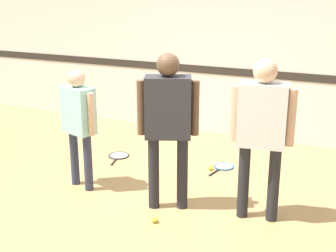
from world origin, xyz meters
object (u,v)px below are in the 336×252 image
(person_student_left, at_px, (79,116))
(racket_spare_on_floor, at_px, (223,167))
(tennis_ball_near_instructor, at_px, (154,220))
(racket_second_spare, at_px, (118,156))
(tennis_ball_by_spare_racket, at_px, (210,168))
(person_instructor, at_px, (168,115))
(person_student_right, at_px, (262,123))

(person_student_left, bearing_deg, racket_spare_on_floor, 61.03)
(tennis_ball_near_instructor, bearing_deg, racket_second_spare, 130.98)
(racket_second_spare, relative_size, tennis_ball_by_spare_racket, 8.11)
(person_student_left, xyz_separation_m, tennis_ball_by_spare_racket, (1.23, 1.12, -0.85))
(tennis_ball_by_spare_racket, bearing_deg, person_instructor, -93.45)
(tennis_ball_by_spare_racket, bearing_deg, person_student_right, -49.61)
(person_instructor, distance_m, racket_second_spare, 1.98)
(person_student_right, relative_size, racket_spare_on_floor, 3.12)
(racket_second_spare, xyz_separation_m, tennis_ball_near_instructor, (1.29, -1.49, 0.02))
(person_student_right, distance_m, tennis_ball_by_spare_racket, 1.67)
(person_instructor, height_order, person_student_right, person_instructor)
(person_student_right, height_order, tennis_ball_by_spare_racket, person_student_right)
(person_instructor, bearing_deg, racket_second_spare, 116.33)
(person_student_left, distance_m, person_student_right, 2.11)
(tennis_ball_near_instructor, xyz_separation_m, tennis_ball_by_spare_racket, (0.05, 1.56, 0.00))
(person_student_left, bearing_deg, person_student_right, 20.51)
(person_instructor, distance_m, tennis_ball_by_spare_racket, 1.55)
(person_student_left, height_order, racket_spare_on_floor, person_student_left)
(person_instructor, bearing_deg, person_student_left, 154.56)
(person_student_left, distance_m, tennis_ball_by_spare_racket, 1.87)
(person_student_right, bearing_deg, person_instructor, 1.24)
(person_student_left, relative_size, racket_spare_on_floor, 2.67)
(person_instructor, xyz_separation_m, racket_spare_on_floor, (0.20, 1.33, -1.03))
(person_instructor, xyz_separation_m, tennis_ball_near_instructor, (0.02, -0.38, -1.01))
(racket_spare_on_floor, bearing_deg, tennis_ball_by_spare_racket, -28.95)
(person_instructor, xyz_separation_m, person_student_left, (-1.16, 0.06, -0.16))
(person_instructor, xyz_separation_m, tennis_ball_by_spare_racket, (0.07, 1.18, -1.01))
(racket_second_spare, bearing_deg, tennis_ball_near_instructor, 26.54)
(person_student_left, xyz_separation_m, racket_spare_on_floor, (1.35, 1.27, -0.87))
(person_instructor, relative_size, person_student_left, 1.18)
(person_student_right, xyz_separation_m, racket_second_spare, (-2.22, 0.95, -1.02))
(tennis_ball_near_instructor, relative_size, tennis_ball_by_spare_racket, 1.00)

